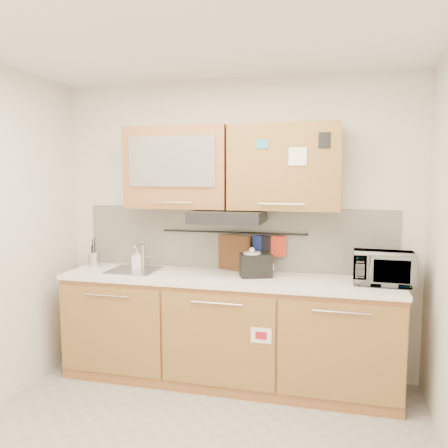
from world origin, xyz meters
The scene contains 18 objects.
ceiling centered at (0.00, 0.00, 2.60)m, with size 3.20×3.20×0.00m, color white.
wall_back centered at (0.00, 1.50, 1.30)m, with size 3.20×3.20×0.00m, color silver.
base_cabinet centered at (0.00, 1.19, 0.41)m, with size 2.80×0.64×0.88m.
countertop centered at (0.00, 1.19, 0.90)m, with size 2.82×0.62×0.04m, color white.
backsplash centered at (0.00, 1.49, 1.20)m, with size 2.80×0.02×0.56m, color silver.
upper_cabinets centered at (0.00, 1.32, 1.83)m, with size 1.82×0.37×0.70m.
range_hood centered at (0.00, 1.25, 1.42)m, with size 0.60×0.46×0.10m, color black.
sink centered at (-0.85, 1.21, 0.92)m, with size 0.42×0.40×0.26m.
utensil_rail centered at (0.00, 1.45, 1.26)m, with size 0.02×0.02×1.30m, color black.
utensil_crock centered at (-1.30, 1.30, 0.99)m, with size 0.14×0.14×0.27m.
kettle centered at (0.21, 1.22, 1.02)m, with size 0.18×0.16×0.25m.
toaster centered at (0.24, 1.23, 1.02)m, with size 0.30×0.23×0.20m.
microwave centered at (1.25, 1.23, 1.05)m, with size 0.45×0.31×0.25m, color #999999.
soap_bottle centered at (-0.86, 1.30, 1.01)m, with size 0.08×0.09×0.19m, color #999999.
cutting_board centered at (0.00, 1.44, 1.02)m, with size 0.35×0.03×0.44m, color brown.
oven_mitt centered at (0.24, 1.44, 1.14)m, with size 0.12×0.03×0.20m, color navy.
dark_pouch centered at (0.27, 1.44, 1.13)m, with size 0.15×0.04×0.23m, color black.
pot_holder centered at (0.40, 1.44, 1.15)m, with size 0.14×0.02×0.18m, color red.
Camera 1 is at (0.85, -2.31, 1.75)m, focal length 35.00 mm.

